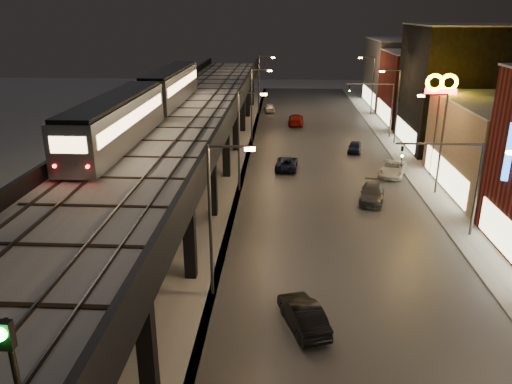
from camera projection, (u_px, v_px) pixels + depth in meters
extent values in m
cube|color=#46474D|center=(326.00, 178.00, 49.18)|extent=(17.00, 120.00, 0.06)
cube|color=#9FA1A8|center=(428.00, 179.00, 48.66)|extent=(4.00, 120.00, 0.14)
cube|color=#9FA1A8|center=(190.00, 175.00, 49.87)|extent=(11.00, 120.00, 0.06)
cube|color=black|center=(181.00, 125.00, 45.09)|extent=(9.00, 100.00, 1.00)
cube|color=black|center=(146.00, 341.00, 20.64)|extent=(0.70, 0.70, 5.30)
cube|color=black|center=(51.00, 286.00, 19.97)|extent=(8.00, 0.60, 0.50)
cube|color=black|center=(69.00, 235.00, 30.40)|extent=(0.70, 0.70, 5.30)
cube|color=black|center=(190.00, 238.00, 30.02)|extent=(0.70, 0.70, 5.30)
cube|color=black|center=(125.00, 198.00, 29.36)|extent=(8.00, 0.60, 0.50)
cube|color=black|center=(120.00, 182.00, 39.78)|extent=(0.70, 0.70, 5.30)
cube|color=black|center=(212.00, 184.00, 39.40)|extent=(0.70, 0.70, 5.30)
cube|color=black|center=(164.00, 153.00, 38.74)|extent=(8.00, 0.60, 0.50)
cube|color=black|center=(152.00, 150.00, 49.17)|extent=(0.70, 0.70, 5.30)
cube|color=black|center=(226.00, 151.00, 48.79)|extent=(0.70, 0.70, 5.30)
cube|color=black|center=(188.00, 125.00, 48.12)|extent=(8.00, 0.60, 0.50)
cube|color=black|center=(173.00, 127.00, 58.55)|extent=(0.70, 0.70, 5.30)
cube|color=black|center=(236.00, 128.00, 58.17)|extent=(0.70, 0.70, 5.30)
cube|color=black|center=(204.00, 106.00, 57.51)|extent=(8.00, 0.60, 0.50)
cube|color=black|center=(189.00, 111.00, 67.93)|extent=(0.70, 0.70, 5.30)
cube|color=black|center=(243.00, 112.00, 67.55)|extent=(0.70, 0.70, 5.30)
cube|color=black|center=(215.00, 93.00, 66.89)|extent=(8.00, 0.60, 0.50)
cube|color=black|center=(200.00, 99.00, 77.32)|extent=(0.70, 0.70, 5.30)
cube|color=black|center=(248.00, 100.00, 76.94)|extent=(0.70, 0.70, 5.30)
cube|color=black|center=(224.00, 83.00, 76.27)|extent=(8.00, 0.60, 0.50)
cube|color=black|center=(209.00, 90.00, 86.70)|extent=(0.70, 0.70, 5.30)
cube|color=black|center=(252.00, 90.00, 86.32)|extent=(0.70, 0.70, 5.30)
cube|color=black|center=(230.00, 75.00, 85.66)|extent=(8.00, 0.60, 0.50)
cube|color=#B2B7C1|center=(181.00, 119.00, 44.89)|extent=(8.40, 100.00, 0.16)
cube|color=#332D28|center=(146.00, 117.00, 45.00)|extent=(0.08, 98.00, 0.16)
cube|color=#332D28|center=(161.00, 117.00, 44.92)|extent=(0.08, 98.00, 0.16)
cube|color=#332D28|center=(195.00, 117.00, 44.77)|extent=(0.08, 98.00, 0.16)
cube|color=#332D28|center=(211.00, 117.00, 44.69)|extent=(0.08, 98.00, 0.16)
cube|color=black|center=(5.00, 297.00, 16.70)|extent=(7.80, 0.24, 0.06)
cube|color=black|center=(138.00, 162.00, 31.71)|extent=(7.80, 0.24, 0.06)
cube|color=black|center=(185.00, 113.00, 46.73)|extent=(7.80, 0.24, 0.06)
cube|color=black|center=(209.00, 88.00, 61.74)|extent=(7.80, 0.24, 0.06)
cube|color=black|center=(224.00, 73.00, 76.75)|extent=(7.80, 0.24, 0.06)
cube|color=black|center=(229.00, 114.00, 44.50)|extent=(0.30, 100.00, 1.10)
cube|color=black|center=(133.00, 113.00, 44.95)|extent=(0.30, 100.00, 1.10)
cube|color=#FFFABE|center=(510.00, 240.00, 32.16)|extent=(0.10, 9.60, 2.40)
cube|color=#FFFABE|center=(444.00, 174.00, 45.29)|extent=(0.10, 12.00, 2.40)
cube|color=black|center=(462.00, 89.00, 58.15)|extent=(12.00, 13.00, 14.00)
cube|color=#FFFABE|center=(405.00, 133.00, 60.31)|extent=(0.10, 10.40, 2.40)
cube|color=#B2B7C1|center=(471.00, 25.00, 55.73)|extent=(12.20, 13.20, 0.16)
cube|color=#5E1713|center=(428.00, 88.00, 71.97)|extent=(12.00, 12.00, 10.00)
cube|color=#FFFABE|center=(383.00, 111.00, 73.45)|extent=(0.10, 9.60, 2.40)
cube|color=#B2B7C1|center=(432.00, 52.00, 70.24)|extent=(12.20, 12.20, 0.16)
cube|color=#4B4B4B|center=(406.00, 73.00, 84.94)|extent=(12.00, 16.00, 11.00)
cube|color=#FFFABE|center=(368.00, 96.00, 86.58)|extent=(0.10, 12.80, 2.40)
cube|color=#B2B7C1|center=(409.00, 39.00, 83.03)|extent=(12.20, 16.20, 0.16)
cylinder|color=#38383A|center=(210.00, 224.00, 27.43)|extent=(0.18, 0.18, 9.00)
cube|color=#38383A|center=(229.00, 146.00, 25.87)|extent=(2.20, 0.12, 0.12)
cube|color=#FF9D5D|center=(250.00, 149.00, 25.85)|extent=(0.55, 0.28, 0.18)
cube|color=#FF9D5D|center=(512.00, 153.00, 25.17)|extent=(0.55, 0.28, 0.18)
cylinder|color=#38383A|center=(239.00, 143.00, 44.32)|extent=(0.18, 0.18, 9.00)
cube|color=#38383A|center=(251.00, 93.00, 42.76)|extent=(2.20, 0.12, 0.12)
cube|color=#FF9D5D|center=(264.00, 94.00, 42.74)|extent=(0.55, 0.28, 0.18)
cylinder|color=#38383A|center=(441.00, 145.00, 43.41)|extent=(0.18, 0.18, 9.00)
cube|color=#38383A|center=(434.00, 94.00, 41.97)|extent=(2.20, 0.12, 0.12)
cube|color=#FF9D5D|center=(421.00, 96.00, 42.06)|extent=(0.55, 0.28, 0.18)
cylinder|color=#38383A|center=(252.00, 106.00, 61.21)|extent=(0.18, 0.18, 9.00)
cube|color=#38383A|center=(261.00, 70.00, 59.65)|extent=(2.20, 0.12, 0.12)
cube|color=#FF9D5D|center=(270.00, 71.00, 59.63)|extent=(0.55, 0.28, 0.18)
cylinder|color=#38383A|center=(397.00, 108.00, 60.30)|extent=(0.18, 0.18, 9.00)
cube|color=#38383A|center=(392.00, 71.00, 58.86)|extent=(2.20, 0.12, 0.12)
cube|color=#FF9D5D|center=(382.00, 71.00, 58.95)|extent=(0.55, 0.28, 0.18)
cylinder|color=#38383A|center=(259.00, 86.00, 78.10)|extent=(0.18, 0.18, 9.00)
cube|color=#38383A|center=(266.00, 57.00, 76.54)|extent=(2.20, 0.12, 0.12)
cube|color=#FF9D5D|center=(273.00, 58.00, 76.53)|extent=(0.55, 0.28, 0.18)
cylinder|color=#38383A|center=(373.00, 87.00, 77.19)|extent=(0.18, 0.18, 9.00)
cube|color=#38383A|center=(368.00, 57.00, 75.75)|extent=(2.20, 0.12, 0.12)
cube|color=#FF9D5D|center=(360.00, 58.00, 75.84)|extent=(0.55, 0.28, 0.18)
cylinder|color=#38383A|center=(477.00, 191.00, 35.31)|extent=(0.20, 0.20, 7.00)
cube|color=#38383A|center=(440.00, 144.00, 34.30)|extent=(6.00, 0.12, 0.12)
imported|color=black|center=(402.00, 151.00, 34.60)|extent=(0.20, 0.16, 1.00)
sphere|color=#0CFF26|center=(402.00, 155.00, 34.55)|extent=(0.18, 0.18, 0.18)
cylinder|color=#38383A|center=(392.00, 111.00, 63.46)|extent=(0.20, 0.20, 7.00)
cube|color=#38383A|center=(370.00, 84.00, 62.45)|extent=(6.00, 0.12, 0.12)
imported|color=black|center=(350.00, 88.00, 62.75)|extent=(0.20, 0.16, 1.00)
sphere|color=#0CFF26|center=(350.00, 90.00, 62.70)|extent=(0.18, 0.18, 0.18)
cube|color=gray|center=(117.00, 122.00, 35.07)|extent=(2.73, 16.47, 3.11)
cube|color=black|center=(114.00, 98.00, 34.50)|extent=(2.45, 16.00, 0.24)
cube|color=#FFCB87|center=(97.00, 116.00, 34.99)|extent=(0.05, 15.06, 0.85)
cube|color=#FFCB87|center=(136.00, 116.00, 34.85)|extent=(0.05, 15.06, 0.85)
cube|color=gray|center=(171.00, 86.00, 51.76)|extent=(2.73, 16.47, 3.11)
cube|color=black|center=(170.00, 70.00, 51.19)|extent=(2.45, 16.00, 0.24)
cube|color=#FFCB87|center=(158.00, 82.00, 51.68)|extent=(0.05, 15.06, 0.85)
cube|color=#FFCB87|center=(184.00, 82.00, 51.54)|extent=(0.05, 15.06, 0.85)
cube|color=#FFCB87|center=(68.00, 145.00, 27.17)|extent=(2.07, 0.05, 0.94)
sphere|color=#FF0C0C|center=(54.00, 166.00, 27.62)|extent=(0.19, 0.19, 0.19)
sphere|color=#FF0C0C|center=(87.00, 167.00, 27.52)|extent=(0.19, 0.19, 0.19)
cube|color=black|center=(4.00, 335.00, 9.58)|extent=(0.35, 0.20, 0.61)
sphere|color=#0CFF26|center=(0.00, 334.00, 9.43)|extent=(0.29, 0.29, 0.29)
imported|color=black|center=(303.00, 315.00, 25.76)|extent=(2.81, 4.58, 1.43)
imported|color=black|center=(287.00, 164.00, 51.67)|extent=(2.45, 4.71, 1.27)
imported|color=maroon|center=(296.00, 120.00, 71.74)|extent=(2.30, 5.29, 1.51)
imported|color=white|center=(269.00, 108.00, 80.98)|extent=(2.07, 4.16, 1.36)
imported|color=silver|center=(393.00, 169.00, 49.55)|extent=(3.82, 5.44, 1.38)
imported|color=#3F4042|center=(372.00, 194.00, 42.89)|extent=(2.96, 5.11, 1.39)
imported|color=black|center=(355.00, 147.00, 57.84)|extent=(2.14, 3.84, 1.23)
cylinder|color=#38383A|center=(435.00, 136.00, 48.44)|extent=(0.24, 0.24, 8.09)
cube|color=#FF0C0C|center=(441.00, 91.00, 46.95)|extent=(2.83, 0.25, 0.51)
torus|color=#EED500|center=(435.00, 83.00, 46.71)|extent=(1.67, 0.61, 1.64)
torus|color=#EED500|center=(449.00, 83.00, 46.64)|extent=(1.67, 0.61, 1.64)
cylinder|color=#38383A|center=(509.00, 214.00, 33.54)|extent=(0.28, 0.28, 5.32)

